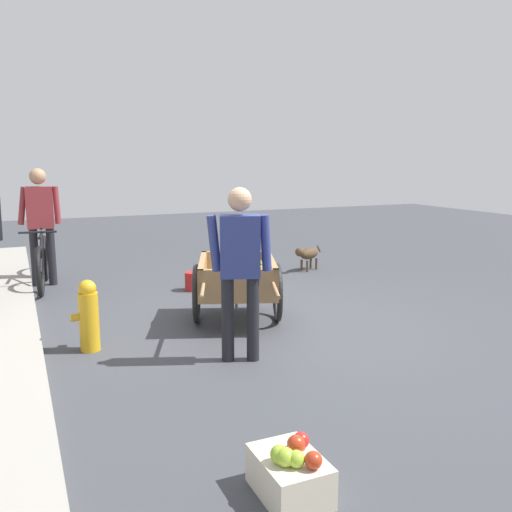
# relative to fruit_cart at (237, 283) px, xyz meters

# --- Properties ---
(ground_plane) EXTENTS (24.00, 24.00, 0.00)m
(ground_plane) POSITION_rel_fruit_cart_xyz_m (-0.31, -0.23, -0.44)
(ground_plane) COLOR #3D3F44
(fruit_cart) EXTENTS (1.81, 1.29, 0.74)m
(fruit_cart) POSITION_rel_fruit_cart_xyz_m (0.00, 0.00, 0.00)
(fruit_cart) COLOR #937047
(fruit_cart) RESTS_ON ground
(vendor_person) EXTENTS (0.31, 0.53, 1.52)m
(vendor_person) POSITION_rel_fruit_cart_xyz_m (-1.07, 0.40, 0.46)
(vendor_person) COLOR black
(vendor_person) RESTS_ON ground
(bicycle) EXTENTS (1.66, 0.46, 0.85)m
(bicycle) POSITION_rel_fruit_cart_xyz_m (2.56, 1.84, -0.09)
(bicycle) COLOR black
(bicycle) RESTS_ON ground
(cyclist_person) EXTENTS (0.24, 0.56, 1.63)m
(cyclist_person) POSITION_rel_fruit_cart_xyz_m (2.71, 1.82, 0.54)
(cyclist_person) COLOR black
(cyclist_person) RESTS_ON ground
(dog) EXTENTS (0.37, 0.61, 0.40)m
(dog) POSITION_rel_fruit_cart_xyz_m (2.08, -2.05, -0.17)
(dog) COLOR #4C3823
(dog) RESTS_ON ground
(fire_hydrant) EXTENTS (0.25, 0.25, 0.67)m
(fire_hydrant) POSITION_rel_fruit_cart_xyz_m (-0.27, 1.59, -0.10)
(fire_hydrant) COLOR gold
(fire_hydrant) RESTS_ON ground
(plastic_bucket) EXTENTS (0.24, 0.24, 0.25)m
(plastic_bucket) POSITION_rel_fruit_cart_xyz_m (1.57, -0.00, -0.31)
(plastic_bucket) COLOR #B21E1E
(plastic_bucket) RESTS_ON ground
(apple_crate) EXTENTS (0.44, 0.32, 0.32)m
(apple_crate) POSITION_rel_fruit_cart_xyz_m (-2.98, 0.91, -0.31)
(apple_crate) COLOR beige
(apple_crate) RESTS_ON ground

